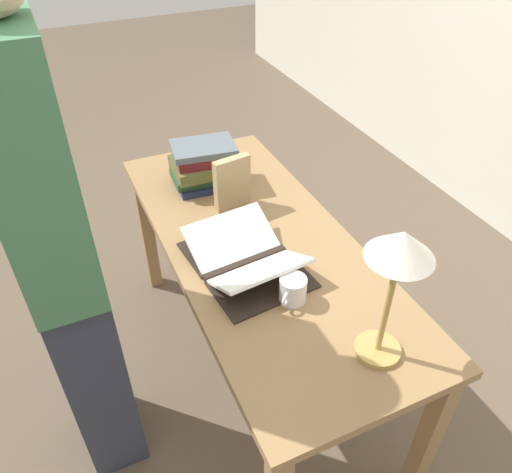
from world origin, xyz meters
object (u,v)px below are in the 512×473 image
reading_lamp (398,260)px  person_reader (65,273)px  coffee_mug (293,290)px  open_book (245,259)px  book_standing_upright (231,183)px  book_stack_tall (204,165)px

reading_lamp → person_reader: bearing=-124.6°
reading_lamp → coffee_mug: reading_lamp is taller
open_book → book_standing_upright: book_standing_upright is taller
book_stack_tall → book_standing_upright: book_standing_upright is taller
book_stack_tall → person_reader: person_reader is taller
book_standing_upright → book_stack_tall: bearing=-177.7°
open_book → book_standing_upright: 0.38m
book_stack_tall → coffee_mug: size_ratio=2.68×
book_standing_upright → reading_lamp: bearing=-0.9°
open_book → reading_lamp: bearing=15.8°
book_stack_tall → coffee_mug: (0.78, 0.01, -0.05)m
reading_lamp → book_standing_upright: bearing=-173.0°
coffee_mug → book_stack_tall: bearing=-179.0°
person_reader → open_book: bearing=-93.0°
coffee_mug → person_reader: size_ratio=0.06×
reading_lamp → person_reader: size_ratio=0.24×
book_standing_upright → person_reader: person_reader is taller
book_stack_tall → coffee_mug: book_stack_tall is taller
reading_lamp → person_reader: person_reader is taller
person_reader → book_stack_tall: bearing=-49.8°
open_book → book_stack_tall: bearing=168.4°
coffee_mug → book_standing_upright: bearing=177.7°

